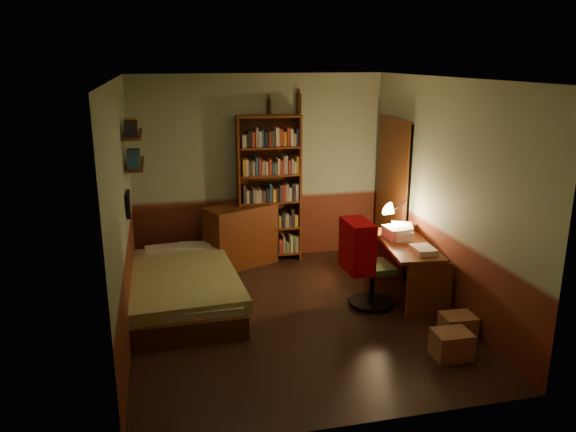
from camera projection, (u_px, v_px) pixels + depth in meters
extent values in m
cube|color=black|center=(293.00, 317.00, 6.32)|extent=(3.50, 4.00, 0.02)
cube|color=silver|center=(294.00, 77.00, 5.60)|extent=(3.50, 4.00, 0.02)
cube|color=gray|center=(259.00, 169.00, 7.84)|extent=(3.50, 0.02, 2.60)
cube|color=gray|center=(121.00, 214.00, 5.57)|extent=(0.02, 4.00, 2.60)
cube|color=gray|center=(444.00, 195.00, 6.34)|extent=(0.02, 4.00, 2.60)
cube|color=gray|center=(359.00, 272.00, 4.08)|extent=(3.50, 0.02, 2.60)
cube|color=black|center=(393.00, 195.00, 7.63)|extent=(0.06, 0.90, 2.00)
cube|color=#3F1F0B|center=(391.00, 195.00, 7.63)|extent=(0.02, 0.98, 2.08)
cube|color=#768C50|center=(181.00, 275.00, 6.61)|extent=(1.22, 2.25, 0.66)
cube|color=#55260E|center=(241.00, 235.00, 7.78)|extent=(1.06, 0.83, 0.85)
cube|color=#B2B2B7|center=(257.00, 197.00, 7.82)|extent=(0.32, 0.26, 0.16)
cube|color=#55260E|center=(270.00, 190.00, 7.79)|extent=(0.90, 0.34, 2.06)
cylinder|color=black|center=(269.00, 107.00, 7.59)|extent=(0.06, 0.06, 0.20)
cylinder|color=black|center=(299.00, 103.00, 7.67)|extent=(0.09, 0.09, 0.27)
cube|color=#55260E|center=(405.00, 270.00, 6.74)|extent=(0.69, 1.34, 0.69)
cube|color=silver|center=(402.00, 230.00, 6.90)|extent=(0.35, 0.40, 0.13)
cone|color=black|center=(404.00, 206.00, 7.01)|extent=(0.23, 0.23, 0.64)
cube|color=#2B5E33|center=(373.00, 266.00, 6.46)|extent=(0.50, 0.45, 0.98)
cube|color=#B5050F|center=(355.00, 201.00, 6.20)|extent=(0.43, 0.56, 0.58)
cube|color=#55260E|center=(135.00, 164.00, 6.55)|extent=(0.20, 0.90, 0.03)
cube|color=#55260E|center=(133.00, 134.00, 6.45)|extent=(0.20, 0.90, 0.03)
cube|color=black|center=(128.00, 204.00, 6.16)|extent=(0.04, 0.32, 0.26)
cube|color=brown|center=(452.00, 344.00, 5.42)|extent=(0.36, 0.29, 0.27)
cube|color=brown|center=(458.00, 325.00, 5.83)|extent=(0.34, 0.29, 0.24)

